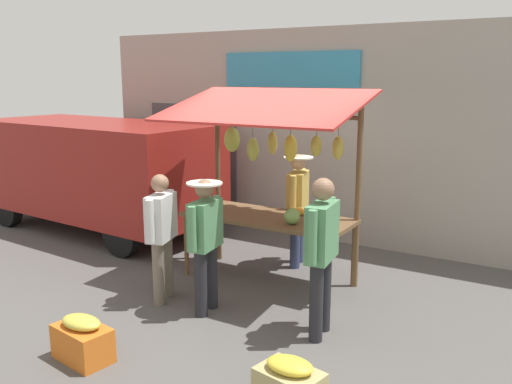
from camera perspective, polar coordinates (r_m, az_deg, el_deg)
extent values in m
plane|color=#514F4C|center=(7.38, 1.22, -9.12)|extent=(40.00, 40.00, 0.00)
cube|color=#9E998E|center=(8.92, 8.35, 5.69)|extent=(9.00, 0.25, 3.40)
cube|color=teal|center=(9.07, 3.49, 12.55)|extent=(2.40, 0.06, 0.56)
cube|color=#47474C|center=(10.27, -6.48, 3.18)|extent=(1.90, 0.04, 2.10)
cube|color=brown|center=(7.12, 1.25, -2.68)|extent=(2.20, 0.90, 0.05)
cylinder|color=brown|center=(7.49, -7.22, -5.53)|extent=(0.06, 0.06, 0.83)
cylinder|color=brown|center=(6.47, 7.58, -8.38)|extent=(0.06, 0.06, 0.83)
cylinder|color=brown|center=(8.09, -3.80, -4.13)|extent=(0.06, 0.06, 0.83)
cylinder|color=brown|center=(7.16, 10.10, -6.46)|extent=(0.06, 0.06, 0.83)
cylinder|color=brown|center=(7.93, -3.96, 1.19)|extent=(0.07, 0.07, 2.35)
cylinder|color=brown|center=(6.96, 10.51, -0.51)|extent=(0.07, 0.07, 2.35)
cylinder|color=brown|center=(7.25, 2.88, 7.96)|extent=(2.12, 0.06, 0.06)
cube|color=#B72D28|center=(6.77, 0.66, 8.96)|extent=(2.50, 1.46, 0.39)
cylinder|color=brown|center=(6.88, 8.56, 6.69)|extent=(0.01, 0.01, 0.22)
ellipsoid|color=gold|center=(6.91, 8.49, 4.55)|extent=(0.22, 0.22, 0.30)
cylinder|color=brown|center=(7.01, 6.30, 6.81)|extent=(0.01, 0.01, 0.23)
ellipsoid|color=gold|center=(7.04, 6.25, 4.76)|extent=(0.16, 0.18, 0.27)
cylinder|color=brown|center=(7.17, 3.63, 6.93)|extent=(0.01, 0.01, 0.24)
ellipsoid|color=yellow|center=(7.20, 3.60, 4.55)|extent=(0.20, 0.22, 0.36)
cylinder|color=brown|center=(7.35, 1.73, 7.17)|extent=(0.01, 0.01, 0.22)
ellipsoid|color=gold|center=(7.38, 1.71, 5.12)|extent=(0.13, 0.16, 0.31)
cylinder|color=brown|center=(7.47, -0.33, 6.86)|extent=(0.01, 0.01, 0.32)
ellipsoid|color=#B2CC4C|center=(7.51, -0.33, 4.42)|extent=(0.25, 0.24, 0.32)
cylinder|color=brown|center=(7.63, -2.53, 7.46)|extent=(0.01, 0.01, 0.19)
ellipsoid|color=#B2CC4C|center=(7.66, -2.51, 5.46)|extent=(0.28, 0.27, 0.35)
ellipsoid|color=gold|center=(7.16, 4.53, -2.00)|extent=(0.20, 0.16, 0.10)
sphere|color=#729E4C|center=(6.70, 3.76, -2.53)|extent=(0.20, 0.20, 0.20)
cylinder|color=navy|center=(7.98, 4.49, -4.53)|extent=(0.14, 0.14, 0.79)
cylinder|color=navy|center=(7.73, 4.07, -5.06)|extent=(0.14, 0.14, 0.79)
cube|color=gold|center=(7.69, 4.36, 0.03)|extent=(0.33, 0.52, 0.56)
cylinder|color=gold|center=(7.97, 4.84, 0.61)|extent=(0.09, 0.09, 0.51)
cylinder|color=gold|center=(7.40, 3.85, -0.26)|extent=(0.09, 0.09, 0.51)
sphere|color=tan|center=(7.61, 4.41, 3.11)|extent=(0.22, 0.22, 0.22)
cylinder|color=beige|center=(7.61, 4.42, 3.59)|extent=(0.41, 0.41, 0.02)
cylinder|color=#232328|center=(6.25, -5.73, -9.43)|extent=(0.14, 0.14, 0.76)
cylinder|color=#232328|center=(6.46, -4.64, -8.69)|extent=(0.14, 0.14, 0.76)
cube|color=#518C5B|center=(6.15, -5.29, -3.38)|extent=(0.28, 0.49, 0.54)
cylinder|color=#518C5B|center=(5.90, -6.64, -3.86)|extent=(0.09, 0.09, 0.50)
cylinder|color=#518C5B|center=(6.39, -4.06, -2.56)|extent=(0.09, 0.09, 0.50)
sphere|color=#8C664C|center=(6.05, -5.36, 0.32)|extent=(0.21, 0.21, 0.21)
cylinder|color=beige|center=(6.04, -5.38, 0.91)|extent=(0.40, 0.40, 0.02)
cylinder|color=#726656|center=(6.62, -10.06, -8.31)|extent=(0.14, 0.14, 0.76)
cylinder|color=#726656|center=(6.84, -9.17, -7.61)|extent=(0.14, 0.14, 0.76)
cube|color=silver|center=(6.54, -9.81, -2.58)|extent=(0.34, 0.50, 0.54)
cylinder|color=silver|center=(6.28, -10.91, -3.03)|extent=(0.09, 0.09, 0.50)
cylinder|color=silver|center=(6.79, -8.81, -1.82)|extent=(0.09, 0.09, 0.50)
sphere|color=#8C664C|center=(6.45, -9.93, 0.90)|extent=(0.21, 0.21, 0.21)
cylinder|color=#232328|center=(5.68, 6.26, -11.34)|extent=(0.14, 0.14, 0.83)
cylinder|color=#232328|center=(5.93, 7.08, -10.35)|extent=(0.14, 0.14, 0.83)
cube|color=#518C5B|center=(5.57, 6.85, -4.12)|extent=(0.28, 0.52, 0.59)
cylinder|color=#518C5B|center=(5.28, 5.87, -4.73)|extent=(0.09, 0.09, 0.54)
cylinder|color=#518C5B|center=(5.85, 7.75, -3.12)|extent=(0.09, 0.09, 0.54)
sphere|color=#8C664C|center=(5.47, 6.97, 0.29)|extent=(0.23, 0.23, 0.23)
cube|color=maroon|center=(9.93, -16.14, 2.51)|extent=(4.51, 2.13, 1.55)
cube|color=black|center=(10.94, -20.62, 4.53)|extent=(1.52, 1.90, 0.68)
cylinder|color=black|center=(10.82, -24.35, -1.52)|extent=(0.67, 0.22, 0.66)
cylinder|color=black|center=(11.73, -17.41, -0.02)|extent=(0.67, 0.22, 0.66)
cylinder|color=black|center=(8.45, -13.75, -4.35)|extent=(0.67, 0.22, 0.66)
cylinder|color=black|center=(9.59, -6.31, -2.14)|extent=(0.67, 0.22, 0.66)
cube|color=#D1661E|center=(5.65, -17.51, -14.73)|extent=(0.62, 0.43, 0.33)
ellipsoid|color=gold|center=(5.56, -17.66, -12.73)|extent=(0.44, 0.26, 0.12)
ellipsoid|color=yellow|center=(4.78, 3.52, -17.49)|extent=(0.41, 0.28, 0.12)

